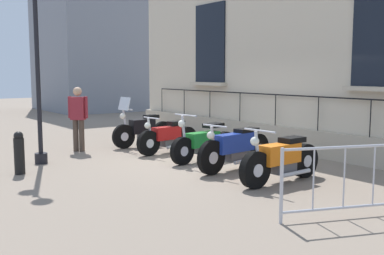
# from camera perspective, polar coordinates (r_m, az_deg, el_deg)

# --- Properties ---
(ground_plane) EXTENTS (60.00, 60.00, 0.00)m
(ground_plane) POSITION_cam_1_polar(r_m,az_deg,el_deg) (10.78, 1.20, -4.12)
(ground_plane) COLOR gray
(building_facade) EXTENTS (0.82, 13.20, 6.25)m
(building_facade) POSITION_cam_1_polar(r_m,az_deg,el_deg) (12.59, 11.85, 11.16)
(building_facade) COLOR beige
(building_facade) RESTS_ON ground_plane
(motorcycle_black) EXTENTS (1.96, 0.61, 1.40)m
(motorcycle_black) POSITION_cam_1_polar(r_m,az_deg,el_deg) (12.83, -6.15, -0.31)
(motorcycle_black) COLOR black
(motorcycle_black) RESTS_ON ground_plane
(motorcycle_red) EXTENTS (1.89, 0.62, 0.96)m
(motorcycle_red) POSITION_cam_1_polar(r_m,az_deg,el_deg) (11.71, -3.03, -1.25)
(motorcycle_red) COLOR black
(motorcycle_red) RESTS_ON ground_plane
(motorcycle_green) EXTENTS (2.03, 0.68, 1.13)m
(motorcycle_green) POSITION_cam_1_polar(r_m,az_deg,el_deg) (10.65, 1.52, -1.96)
(motorcycle_green) COLOR black
(motorcycle_green) RESTS_ON ground_plane
(motorcycle_blue) EXTENTS (2.18, 0.64, 1.01)m
(motorcycle_blue) POSITION_cam_1_polar(r_m,az_deg,el_deg) (9.72, 5.44, -2.57)
(motorcycle_blue) COLOR black
(motorcycle_blue) RESTS_ON ground_plane
(motorcycle_orange) EXTENTS (2.07, 0.73, 1.05)m
(motorcycle_orange) POSITION_cam_1_polar(r_m,az_deg,el_deg) (8.69, 11.04, -3.99)
(motorcycle_orange) COLOR black
(motorcycle_orange) RESTS_ON ground_plane
(lamppost) EXTENTS (0.35, 1.05, 4.60)m
(lamppost) POSITION_cam_1_polar(r_m,az_deg,el_deg) (10.83, -18.93, 12.60)
(lamppost) COLOR black
(lamppost) RESTS_ON ground_plane
(crowd_barrier) EXTENTS (2.28, 0.94, 1.05)m
(crowd_barrier) POSITION_cam_1_polar(r_m,az_deg,el_deg) (6.94, 20.13, -5.93)
(crowd_barrier) COLOR #B7B7BF
(crowd_barrier) RESTS_ON ground_plane
(bollard) EXTENTS (0.21, 0.21, 0.88)m
(bollard) POSITION_cam_1_polar(r_m,az_deg,el_deg) (9.89, -20.76, -2.96)
(bollard) COLOR black
(bollard) RESTS_ON ground_plane
(pedestrian_standing) EXTENTS (0.41, 0.41, 1.68)m
(pedestrian_standing) POSITION_cam_1_polar(r_m,az_deg,el_deg) (12.24, -14.03, 1.50)
(pedestrian_standing) COLOR #47382D
(pedestrian_standing) RESTS_ON ground_plane
(distant_building) EXTENTS (5.50, 5.76, 8.68)m
(distant_building) POSITION_cam_1_polar(r_m,az_deg,el_deg) (26.53, -12.01, 11.65)
(distant_building) COLOR gray
(distant_building) RESTS_ON ground_plane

